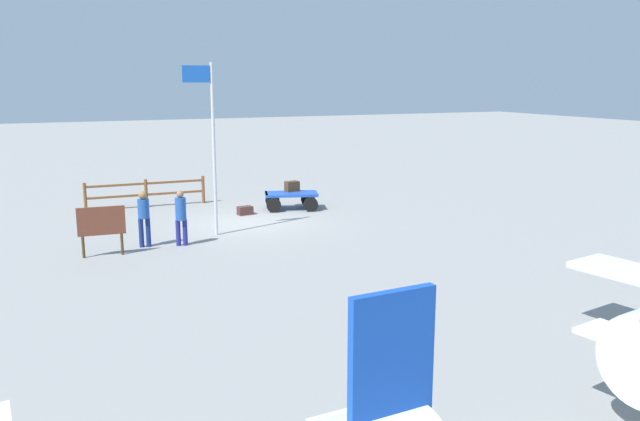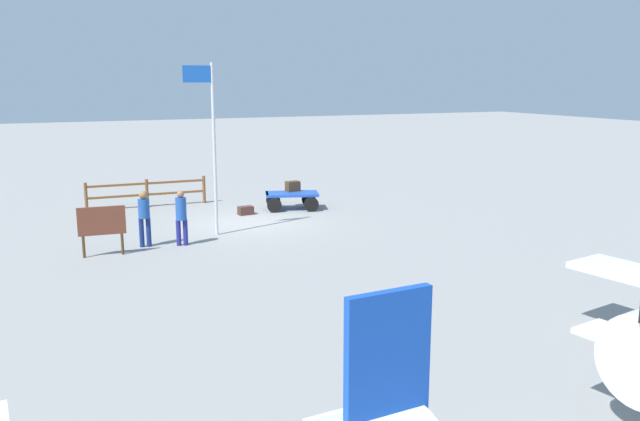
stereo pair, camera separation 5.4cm
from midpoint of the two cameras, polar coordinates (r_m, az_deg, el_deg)
ground_plane at (r=22.72m, az=-6.28°, el=-1.02°), size 120.00×120.00×0.00m
luggage_cart at (r=24.78m, az=-2.45°, el=1.16°), size 2.19×1.70×0.64m
suitcase_olive at (r=25.03m, az=-2.34°, el=2.13°), size 0.55×0.39×0.39m
suitcase_dark at (r=25.19m, az=-2.30°, el=2.11°), size 0.61×0.51×0.32m
suitcase_maroon at (r=23.98m, az=-6.43°, el=0.00°), size 0.56×0.38×0.31m
worker_lead at (r=19.70m, az=-11.93°, el=-0.33°), size 0.38×0.38×1.65m
worker_trailing at (r=19.78m, az=-15.00°, el=-0.31°), size 0.38×0.38×1.67m
flagpole at (r=20.53m, az=-9.40°, el=6.40°), size 0.94×0.10×5.36m
signboard at (r=19.07m, az=-18.41°, el=-1.09°), size 1.29×0.15×1.41m
wooden_fence at (r=26.03m, az=-14.80°, el=1.66°), size 4.57×0.19×1.09m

